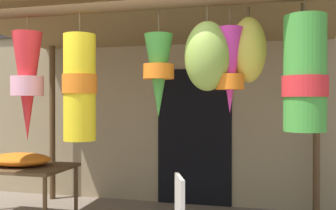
{
  "coord_description": "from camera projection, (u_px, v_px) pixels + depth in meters",
  "views": [
    {
      "loc": [
        1.6,
        -3.27,
        1.51
      ],
      "look_at": [
        0.43,
        1.3,
        1.48
      ],
      "focal_mm": 41.19,
      "sensor_mm": 36.0,
      "label": 1
    }
  ],
  "objects": [
    {
      "name": "display_table",
      "position": [
        18.0,
        171.0,
        4.88
      ],
      "size": [
        1.33,
        0.83,
        0.71
      ],
      "color": "brown",
      "rests_on": "ground_plane"
    },
    {
      "name": "flower_heap_on_table",
      "position": [
        20.0,
        160.0,
        4.85
      ],
      "size": [
        0.83,
        0.58,
        0.16
      ],
      "color": "orange",
      "rests_on": "display_table"
    },
    {
      "name": "market_stall_canopy",
      "position": [
        152.0,
        36.0,
        4.19
      ],
      "size": [
        4.38,
        2.58,
        2.64
      ],
      "color": "brown",
      "rests_on": "ground_plane"
    },
    {
      "name": "shop_facade",
      "position": [
        160.0,
        59.0,
        5.94
      ],
      "size": [
        9.56,
        0.29,
        4.35
      ],
      "color": "#9E8966",
      "rests_on": "ground_plane"
    }
  ]
}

